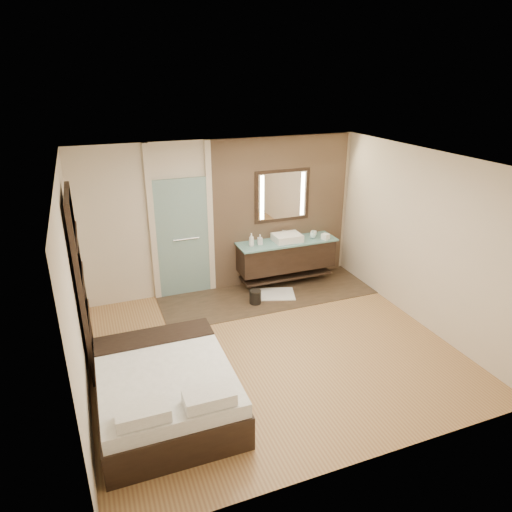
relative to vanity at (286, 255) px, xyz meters
name	(u,v)px	position (x,y,z in m)	size (l,w,h in m)	color
floor	(271,348)	(-1.10, -1.92, -0.58)	(5.00, 5.00, 0.00)	#91613C
tile_strip	(268,295)	(-0.50, -0.32, -0.57)	(3.80, 1.30, 0.01)	#32271B
stone_wall	(281,211)	(0.00, 0.29, 0.77)	(2.60, 0.08, 2.70)	#A47E5E
vanity	(286,255)	(0.00, 0.00, 0.00)	(1.85, 0.55, 0.88)	black
mirror_unit	(282,196)	(0.00, 0.24, 1.07)	(1.06, 0.04, 0.96)	black
frosted_door	(182,233)	(-1.85, 0.28, 0.56)	(1.10, 0.12, 2.70)	#BDEFEA
shoji_partition	(81,282)	(-3.53, -1.32, 0.63)	(0.06, 1.20, 2.40)	black
bed	(166,389)	(-2.75, -2.68, -0.28)	(1.53, 1.91, 0.73)	black
bath_mat	(274,294)	(-0.39, -0.37, -0.56)	(0.72, 0.50, 0.02)	white
waste_bin	(255,297)	(-0.83, -0.55, -0.45)	(0.20, 0.20, 0.25)	black
tissue_box	(325,237)	(0.70, -0.18, 0.33)	(0.12, 0.12, 0.10)	white
soap_bottle_a	(251,240)	(-0.70, -0.03, 0.40)	(0.09, 0.09, 0.24)	white
soap_bottle_b	(260,240)	(-0.53, -0.01, 0.38)	(0.08, 0.09, 0.19)	#B2B2B2
soap_bottle_c	(313,234)	(0.50, -0.05, 0.36)	(0.12, 0.12, 0.15)	#A9D4D3
cup	(314,234)	(0.58, 0.06, 0.33)	(0.12, 0.12, 0.09)	white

